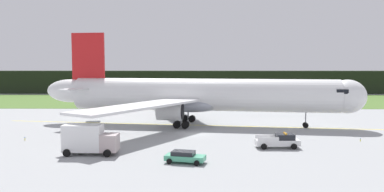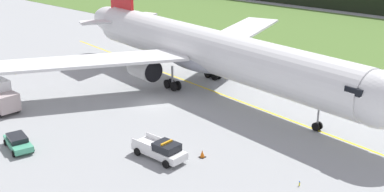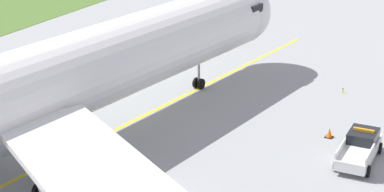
{
  "view_description": "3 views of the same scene",
  "coord_description": "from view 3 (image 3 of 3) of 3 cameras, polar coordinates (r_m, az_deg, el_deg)",
  "views": [
    {
      "loc": [
        0.44,
        -59.54,
        10.86
      ],
      "look_at": [
        -0.47,
        9.19,
        5.01
      ],
      "focal_mm": 37.44,
      "sensor_mm": 36.0,
      "label": 1
    },
    {
      "loc": [
        39.74,
        -37.0,
        20.56
      ],
      "look_at": [
        5.85,
        0.34,
        2.35
      ],
      "focal_mm": 44.94,
      "sensor_mm": 36.0,
      "label": 2
    },
    {
      "loc": [
        -29.02,
        -17.42,
        19.35
      ],
      "look_at": [
        7.24,
        1.12,
        3.91
      ],
      "focal_mm": 61.69,
      "sensor_mm": 36.0,
      "label": 3
    }
  ],
  "objects": [
    {
      "name": "taxiway_centerline_main",
      "position": [
        44.47,
        -11.97,
        -5.51
      ],
      "size": [
        70.98,
        10.18,
        0.01
      ],
      "primitive_type": "cube",
      "rotation": [
        0.0,
        0.0,
        -0.14
      ],
      "color": "yellow",
      "rests_on": "ground"
    },
    {
      "name": "airliner",
      "position": [
        42.1,
        -13.1,
        0.49
      ],
      "size": [
        55.07,
        48.99,
        15.99
      ],
      "color": "silver",
      "rests_on": "ground"
    },
    {
      "name": "ops_pickup_truck",
      "position": [
        44.61,
        14.31,
        -4.35
      ],
      "size": [
        5.54,
        2.34,
        1.94
      ],
      "color": "white",
      "rests_on": "ground"
    },
    {
      "name": "apron_cone",
      "position": [
        47.78,
        11.79,
        -3.13
      ],
      "size": [
        0.57,
        0.57,
        0.71
      ],
      "color": "black",
      "rests_on": "ground"
    },
    {
      "name": "taxiway_edge_light_east",
      "position": [
        56.63,
        12.91,
        0.5
      ],
      "size": [
        0.12,
        0.12,
        0.44
      ],
      "color": "yellow",
      "rests_on": "ground"
    }
  ]
}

